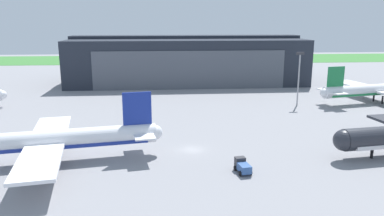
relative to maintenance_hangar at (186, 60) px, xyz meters
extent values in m
plane|color=gray|center=(-4.75, -87.21, -9.17)|extent=(440.00, 440.00, 0.00)
cube|color=#3C7B37|center=(-4.75, 90.88, -9.13)|extent=(440.00, 56.00, 0.08)
cube|color=#232833|center=(0.00, 0.09, -0.14)|extent=(94.70, 39.48, 18.06)
cube|color=#4C515B|center=(0.00, -19.80, -1.95)|extent=(71.97, 0.30, 14.45)
cube|color=#232833|center=(0.00, 0.09, 9.49)|extent=(94.70, 9.47, 1.20)
sphere|color=white|center=(-58.46, -44.23, -5.49)|extent=(2.68, 2.68, 2.68)
cylinder|color=white|center=(-32.64, -92.32, -4.80)|extent=(41.74, 10.53, 3.69)
sphere|color=white|center=(-12.07, -88.88, -4.80)|extent=(2.88, 2.88, 2.88)
cube|color=navy|center=(-32.64, -92.32, -5.81)|extent=(38.46, 10.01, 0.65)
cube|color=navy|center=(-15.36, -89.43, 0.19)|extent=(5.41, 1.29, 6.28)
cube|color=white|center=(-15.00, -86.55, -4.43)|extent=(4.56, 5.72, 0.28)
cube|color=white|center=(-14.08, -92.04, -4.43)|extent=(4.56, 5.72, 0.28)
cube|color=white|center=(-33.38, -82.83, -5.26)|extent=(9.38, 17.80, 0.56)
cube|color=white|center=(-30.25, -101.54, -5.26)|extent=(9.38, 17.80, 0.56)
cylinder|color=gray|center=(-33.95, -84.30, -6.57)|extent=(3.80, 2.58, 2.03)
cylinder|color=gray|center=(-31.26, -100.33, -6.57)|extent=(3.80, 2.58, 2.03)
cylinder|color=black|center=(-31.31, -90.14, -7.91)|extent=(0.56, 0.56, 2.53)
cylinder|color=black|center=(-30.67, -93.96, -7.91)|extent=(0.56, 0.56, 2.53)
sphere|color=#282B33|center=(22.82, -95.53, -5.17)|extent=(4.05, 4.05, 4.05)
cylinder|color=black|center=(28.98, -94.72, -8.23)|extent=(0.56, 0.56, 1.89)
cylinder|color=white|center=(59.37, -47.80, -4.90)|extent=(43.13, 12.11, 3.55)
sphere|color=white|center=(38.16, -52.12, -4.90)|extent=(2.77, 2.77, 2.77)
cube|color=#1E7A42|center=(59.37, -47.80, -5.88)|extent=(39.74, 11.45, 0.62)
cube|color=#1E7A42|center=(41.55, -51.43, -0.11)|extent=(5.59, 1.51, 6.03)
cube|color=white|center=(41.24, -54.23, -4.55)|extent=(4.81, 5.65, 0.28)
cube|color=white|center=(40.17, -48.97, -4.55)|extent=(4.81, 5.65, 0.28)
cube|color=white|center=(56.40, -37.54, -5.35)|extent=(10.64, 20.34, 0.56)
cylinder|color=gray|center=(57.49, -38.90, -6.62)|extent=(3.69, 2.58, 1.95)
cylinder|color=black|center=(58.04, -49.97, -7.93)|extent=(0.56, 0.56, 2.49)
cylinder|color=black|center=(57.30, -46.32, -7.93)|extent=(0.56, 0.56, 2.49)
cube|color=#2D2D33|center=(2.79, -98.22, -7.79)|extent=(1.93, 1.52, 1.88)
cube|color=#335693|center=(3.13, -100.20, -8.09)|extent=(2.18, 3.02, 1.29)
cylinder|color=black|center=(3.77, -98.24, -8.73)|extent=(0.40, 0.91, 0.88)
cylinder|color=black|center=(1.87, -98.55, -8.73)|extent=(0.40, 0.91, 0.88)
cylinder|color=black|center=(4.17, -100.61, -8.73)|extent=(0.40, 0.91, 0.88)
cylinder|color=black|center=(2.27, -100.93, -8.73)|extent=(0.40, 0.91, 0.88)
cylinder|color=#99999E|center=(30.82, -49.57, -1.44)|extent=(0.44, 0.44, 15.46)
cube|color=#333338|center=(30.82, -49.57, 6.69)|extent=(2.40, 0.50, 0.80)
camera|label=1|loc=(-10.69, -159.01, 16.61)|focal=35.08mm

